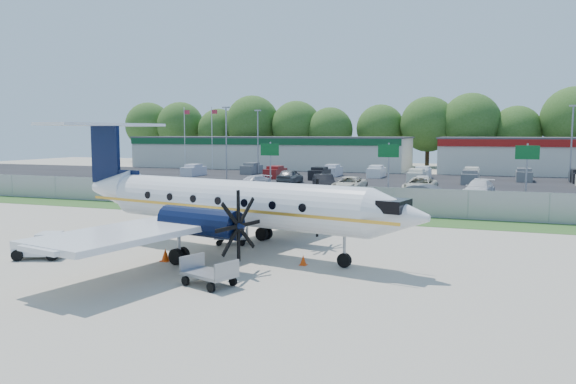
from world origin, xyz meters
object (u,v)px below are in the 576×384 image
(pushback_tug, at_px, (43,246))
(baggage_cart_far, at_px, (209,273))
(baggage_cart_near, at_px, (231,236))
(aircraft, at_px, (227,202))

(pushback_tug, height_order, baggage_cart_far, pushback_tug)
(pushback_tug, distance_m, baggage_cart_near, 9.10)
(pushback_tug, bearing_deg, baggage_cart_near, 40.84)
(baggage_cart_near, bearing_deg, aircraft, -70.13)
(pushback_tug, xyz_separation_m, baggage_cart_far, (9.63, -1.64, -0.07))
(aircraft, relative_size, pushback_tug, 8.24)
(pushback_tug, bearing_deg, baggage_cart_far, -9.64)
(pushback_tug, distance_m, baggage_cart_far, 9.77)
(baggage_cart_near, distance_m, baggage_cart_far, 8.07)
(aircraft, height_order, baggage_cart_near, aircraft)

